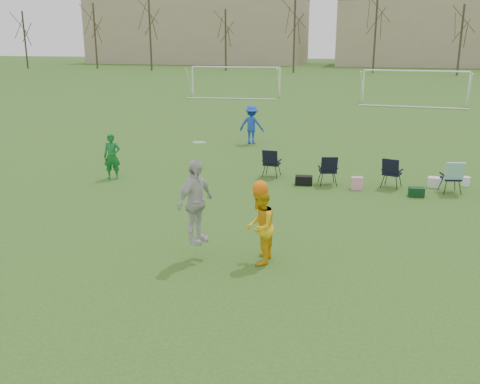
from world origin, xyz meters
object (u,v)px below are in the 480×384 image
(fielder_green_near, at_px, (112,156))
(goal_left, at_px, (236,73))
(fielder_blue, at_px, (252,125))
(center_contest, at_px, (227,213))
(goal_mid, at_px, (415,78))

(fielder_green_near, distance_m, goal_left, 27.52)
(fielder_blue, height_order, center_contest, center_contest)
(goal_left, relative_size, goal_mid, 1.00)
(goal_left, bearing_deg, fielder_blue, -77.48)
(fielder_green_near, distance_m, goal_mid, 27.50)
(fielder_green_near, bearing_deg, goal_mid, 50.49)
(fielder_blue, xyz_separation_m, goal_left, (-6.29, 19.92, 1.06))
(goal_left, bearing_deg, center_contest, -79.75)
(fielder_blue, distance_m, goal_left, 20.92)
(fielder_blue, bearing_deg, goal_left, -70.46)
(fielder_green_near, xyz_separation_m, center_contest, (5.72, -5.72, 0.29))
(center_contest, xyz_separation_m, goal_mid, (5.00, 31.02, 0.86))
(fielder_green_near, xyz_separation_m, fielder_blue, (3.01, 7.38, 0.09))
(center_contest, distance_m, goal_left, 34.24)
(fielder_blue, bearing_deg, fielder_green_near, 69.86)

